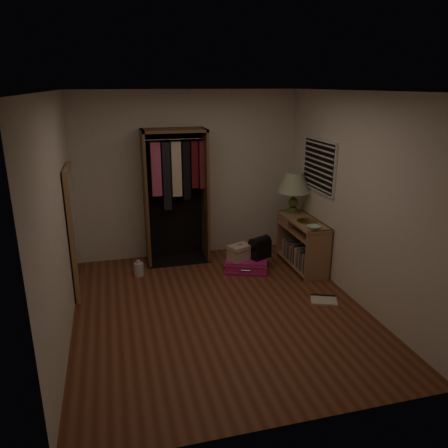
{
  "coord_description": "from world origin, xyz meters",
  "views": [
    {
      "loc": [
        -1.18,
        -4.68,
        2.67
      ],
      "look_at": [
        0.3,
        0.95,
        0.8
      ],
      "focal_mm": 35.0,
      "sensor_mm": 36.0,
      "label": 1
    }
  ],
  "objects": [
    {
      "name": "ground",
      "position": [
        0.0,
        0.0,
        0.0
      ],
      "size": [
        4.0,
        4.0,
        0.0
      ],
      "primitive_type": "plane",
      "color": "#5F2F1B",
      "rests_on": "ground"
    },
    {
      "name": "room_walls",
      "position": [
        0.08,
        0.04,
        1.5
      ],
      "size": [
        3.52,
        4.02,
        2.6
      ],
      "color": "beige",
      "rests_on": "ground"
    },
    {
      "name": "console_bookshelf",
      "position": [
        1.54,
        1.03,
        0.4
      ],
      "size": [
        0.42,
        1.12,
        0.75
      ],
      "color": "#9A6E4A",
      "rests_on": "ground"
    },
    {
      "name": "open_wardrobe",
      "position": [
        -0.24,
        1.78,
        1.2
      ],
      "size": [
        0.97,
        0.5,
        2.05
      ],
      "color": "brown",
      "rests_on": "ground"
    },
    {
      "name": "floor_mirror",
      "position": [
        -1.7,
        1.0,
        0.85
      ],
      "size": [
        0.06,
        0.8,
        1.7
      ],
      "color": "#A2784F",
      "rests_on": "ground"
    },
    {
      "name": "pink_suitcase",
      "position": [
        0.68,
        1.07,
        0.1
      ],
      "size": [
        0.75,
        0.65,
        0.19
      ],
      "rotation": [
        0.0,
        0.0,
        -0.36
      ],
      "color": "#C61879",
      "rests_on": "ground"
    },
    {
      "name": "train_case",
      "position": [
        0.57,
        1.07,
        0.3
      ],
      "size": [
        0.39,
        0.34,
        0.24
      ],
      "rotation": [
        0.0,
        0.0,
        0.43
      ],
      "color": "#C1AC93",
      "rests_on": "pink_suitcase"
    },
    {
      "name": "black_bag",
      "position": [
        0.88,
        1.05,
        0.36
      ],
      "size": [
        0.36,
        0.3,
        0.33
      ],
      "rotation": [
        0.0,
        0.0,
        0.43
      ],
      "color": "black",
      "rests_on": "pink_suitcase"
    },
    {
      "name": "table_lamp",
      "position": [
        1.54,
        1.41,
        1.21
      ],
      "size": [
        0.61,
        0.61,
        0.63
      ],
      "rotation": [
        0.0,
        0.0,
        -0.23
      ],
      "color": "#455529",
      "rests_on": "console_bookshelf"
    },
    {
      "name": "brass_tray",
      "position": [
        1.54,
        0.9,
        0.76
      ],
      "size": [
        0.38,
        0.38,
        0.02
      ],
      "rotation": [
        0.0,
        0.0,
        -0.4
      ],
      "color": "olive",
      "rests_on": "console_bookshelf"
    },
    {
      "name": "ceramic_bowl",
      "position": [
        1.49,
        0.57,
        0.77
      ],
      "size": [
        0.2,
        0.2,
        0.05
      ],
      "primitive_type": "imported",
      "rotation": [
        0.0,
        0.0,
        0.1
      ],
      "color": "#B5D9B6",
      "rests_on": "console_bookshelf"
    },
    {
      "name": "white_jug",
      "position": [
        -0.89,
        1.3,
        0.1
      ],
      "size": [
        0.18,
        0.18,
        0.24
      ],
      "rotation": [
        0.0,
        0.0,
        -0.36
      ],
      "color": "silver",
      "rests_on": "ground"
    },
    {
      "name": "floor_book",
      "position": [
        1.36,
        -0.1,
        0.01
      ],
      "size": [
        0.4,
        0.37,
        0.03
      ],
      "rotation": [
        0.0,
        0.0,
        -0.38
      ],
      "color": "beige",
      "rests_on": "ground"
    }
  ]
}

